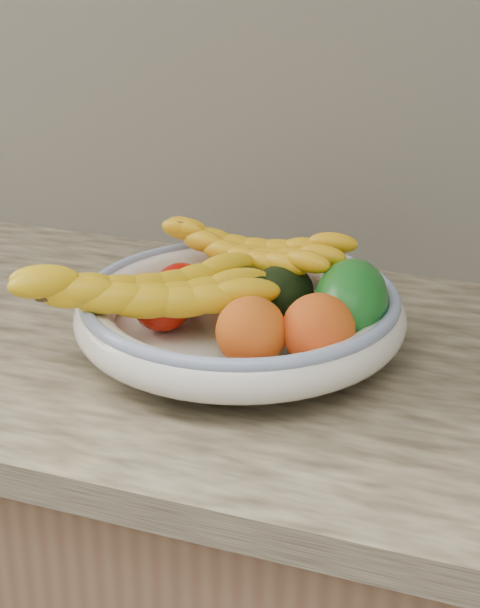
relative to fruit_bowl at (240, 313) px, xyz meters
name	(u,v)px	position (x,y,z in m)	size (l,w,h in m)	color
fruit_bowl	(240,313)	(0.00, 0.00, 0.00)	(0.39, 0.39, 0.08)	silver
clementine_back_left	(228,277)	(-0.05, 0.09, 0.01)	(0.06, 0.06, 0.05)	#F14D05
clementine_back_right	(284,276)	(0.02, 0.12, 0.01)	(0.05, 0.05, 0.04)	orange
clementine_back_mid	(251,289)	(-0.01, 0.06, 0.01)	(0.05, 0.05, 0.04)	#DE4E04
tomato_left	(181,287)	(-0.08, 0.02, 0.01)	(0.07, 0.07, 0.06)	#A00703
tomato_near_left	(162,304)	(-0.08, -0.04, 0.01)	(0.07, 0.07, 0.06)	#B81104
avocado_center	(250,300)	(0.01, 0.01, 0.02)	(0.07, 0.11, 0.07)	black
avocado_right	(279,297)	(0.04, 0.03, 0.02)	(0.07, 0.11, 0.07)	black
green_mango	(351,301)	(0.13, 0.02, 0.03)	(0.08, 0.13, 0.09)	#105918
peach_front	(251,332)	(0.04, -0.08, 0.02)	(0.08, 0.08, 0.08)	orange
peach_right	(318,330)	(0.11, -0.05, 0.02)	(0.08, 0.08, 0.08)	orange
banana_bunch_back	(250,257)	(-0.02, 0.08, 0.04)	(0.27, 0.10, 0.08)	gold
banana_bunch_front	(144,299)	(-0.09, -0.07, 0.03)	(0.31, 0.12, 0.09)	yellow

